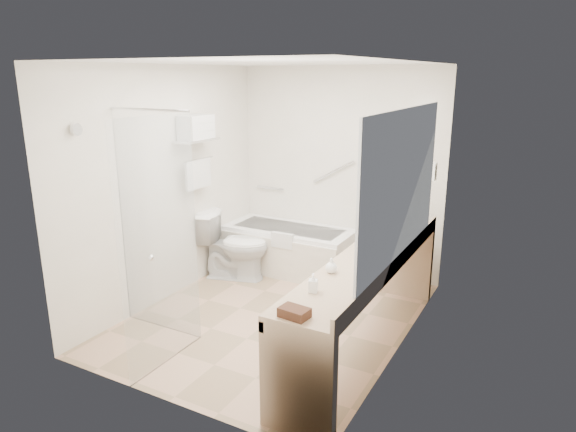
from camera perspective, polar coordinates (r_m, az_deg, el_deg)
The scene contains 25 objects.
floor at distance 5.36m, azimuth -1.56°, elevation -11.13°, with size 3.20×3.20×0.00m, color tan.
ceiling at distance 4.79m, azimuth -1.79°, elevation 16.68°, with size 2.60×3.20×0.10m, color white.
wall_back at distance 6.33m, azimuth 5.64°, elevation 4.96°, with size 2.60×0.10×2.50m, color white.
wall_front at distance 3.68m, azimuth -14.25°, elevation -3.23°, with size 2.60×0.10×2.50m, color white.
wall_left at distance 5.67m, azimuth -13.12°, elevation 3.40°, with size 0.10×3.20×2.50m, color white.
wall_right at distance 4.44m, azimuth 13.03°, elevation 0.05°, with size 0.10×3.20×2.50m, color white.
bathtub at distance 6.47m, azimuth 0.07°, elevation -3.65°, with size 1.60×0.73×0.59m.
grab_bar_short at distance 6.77m, azimuth -1.99°, elevation 3.14°, with size 0.03×0.03×0.40m, color silver.
grab_bar_long at distance 6.31m, azimuth 5.08°, elevation 4.95°, with size 0.03×0.03×0.60m, color silver.
shower_enclosure at distance 4.62m, azimuth -14.27°, elevation -1.80°, with size 0.96×0.91×2.11m.
towel_shelf at distance 5.78m, azimuth -10.14°, elevation 8.84°, with size 0.24×0.55×0.81m.
vanity_counter at distance 4.58m, azimuth 8.70°, elevation -7.33°, with size 0.55×2.70×0.95m.
sink at distance 4.86m, azimuth 10.74°, elevation -3.78°, with size 0.40×0.52×0.14m, color white.
faucet at distance 4.78m, azimuth 12.46°, elevation -2.79°, with size 0.03×0.03×0.14m, color silver.
mirror at distance 4.23m, azimuth 12.59°, elevation 3.51°, with size 0.02×2.00×1.20m, color #A9AEB5.
hairdryer_unit at distance 5.40m, azimuth 15.70°, elevation 4.79°, with size 0.08×0.10×0.18m, color white.
toilet at distance 6.22m, azimuth -5.96°, elevation -3.30°, with size 0.46×0.82×0.81m, color white.
amenity_basket at distance 3.45m, azimuth 0.71°, elevation -10.67°, with size 0.20×0.13×0.07m, color #462619.
soap_bottle_a at distance 3.82m, azimuth 2.80°, elevation -7.98°, with size 0.06×0.14×0.07m, color white.
soap_bottle_b at distance 4.17m, azimuth 4.84°, elevation -5.67°, with size 0.10×0.12×0.10m, color white.
water_bottle_left at distance 5.44m, azimuth 13.05°, elevation -0.59°, with size 0.05×0.05×0.17m.
water_bottle_mid at distance 5.33m, azimuth 13.00°, elevation -0.78°, with size 0.06×0.06×0.20m.
water_bottle_right at distance 5.56m, azimuth 12.50°, elevation -0.23°, with size 0.05×0.05×0.17m.
drinking_glass_near at distance 4.75m, azimuth 8.15°, elevation -3.11°, with size 0.08×0.08×0.10m, color silver.
drinking_glass_far at distance 4.75m, azimuth 8.74°, elevation -3.24°, with size 0.06×0.06×0.08m, color silver.
Camera 1 is at (2.41, -4.14, 2.41)m, focal length 32.00 mm.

